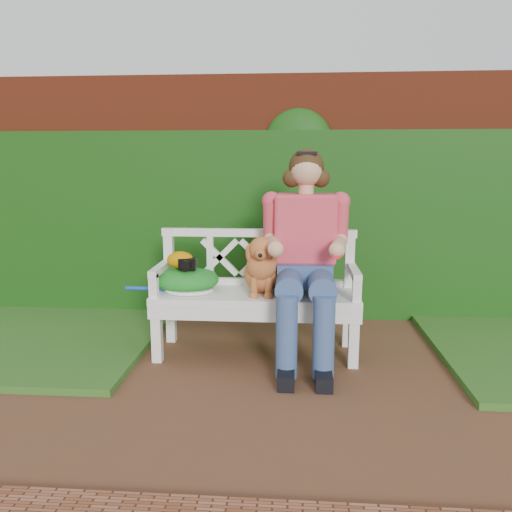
{
  "coord_description": "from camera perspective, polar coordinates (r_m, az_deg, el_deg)",
  "views": [
    {
      "loc": [
        0.01,
        -2.87,
        1.42
      ],
      "look_at": [
        -0.26,
        0.7,
        0.75
      ],
      "focal_mm": 35.0,
      "sensor_mm": 36.0,
      "label": 1
    }
  ],
  "objects": [
    {
      "name": "ground",
      "position": [
        3.2,
        3.86,
        -15.72
      ],
      "size": [
        60.0,
        60.0,
        0.0
      ],
      "primitive_type": "plane",
      "color": "brown"
    },
    {
      "name": "brick_wall",
      "position": [
        4.78,
        4.24,
        6.75
      ],
      "size": [
        10.0,
        0.3,
        2.2
      ],
      "primitive_type": "cube",
      "color": "maroon",
      "rests_on": "ground"
    },
    {
      "name": "ivy_hedge",
      "position": [
        4.59,
        4.19,
        3.45
      ],
      "size": [
        10.0,
        0.18,
        1.7
      ],
      "primitive_type": "cube",
      "color": "#154810",
      "rests_on": "ground"
    },
    {
      "name": "grass_left",
      "position": [
        4.69,
        -27.12,
        -7.91
      ],
      "size": [
        2.6,
        2.0,
        0.05
      ],
      "primitive_type": "cube",
      "color": "#244416",
      "rests_on": "ground"
    },
    {
      "name": "garden_bench",
      "position": [
        3.77,
        0.0,
        -7.64
      ],
      "size": [
        1.63,
        0.75,
        0.48
      ],
      "primitive_type": null,
      "rotation": [
        0.0,
        0.0,
        0.1
      ],
      "color": "white",
      "rests_on": "ground"
    },
    {
      "name": "seated_woman",
      "position": [
        3.61,
        5.63,
        0.28
      ],
      "size": [
        0.78,
        0.96,
        1.55
      ],
      "primitive_type": null,
      "rotation": [
        0.0,
        0.0,
        0.15
      ],
      "color": "#F64046",
      "rests_on": "ground"
    },
    {
      "name": "dog",
      "position": [
        3.61,
        0.73,
        -0.91
      ],
      "size": [
        0.41,
        0.47,
        0.44
      ],
      "primitive_type": null,
      "rotation": [
        0.0,
        0.0,
        0.37
      ],
      "color": "tan",
      "rests_on": "garden_bench"
    },
    {
      "name": "tennis_racket",
      "position": [
        3.74,
        -8.14,
        -3.79
      ],
      "size": [
        0.73,
        0.39,
        0.03
      ],
      "primitive_type": null,
      "rotation": [
        0.0,
        0.0,
        -0.14
      ],
      "color": "white",
      "rests_on": "garden_bench"
    },
    {
      "name": "green_bag",
      "position": [
        3.77,
        -8.07,
        -2.62
      ],
      "size": [
        0.58,
        0.5,
        0.17
      ],
      "primitive_type": null,
      "rotation": [
        0.0,
        0.0,
        -0.25
      ],
      "color": "#35772E",
      "rests_on": "garden_bench"
    },
    {
      "name": "camera_item",
      "position": [
        3.7,
        -7.82,
        -0.85
      ],
      "size": [
        0.13,
        0.1,
        0.08
      ],
      "primitive_type": "cube",
      "rotation": [
        0.0,
        0.0,
        0.07
      ],
      "color": "black",
      "rests_on": "green_bag"
    },
    {
      "name": "baseball_glove",
      "position": [
        3.73,
        -8.65,
        -0.43
      ],
      "size": [
        0.24,
        0.2,
        0.13
      ],
      "primitive_type": "ellipsoid",
      "rotation": [
        0.0,
        0.0,
        0.34
      ],
      "color": "#BA7300",
      "rests_on": "green_bag"
    }
  ]
}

